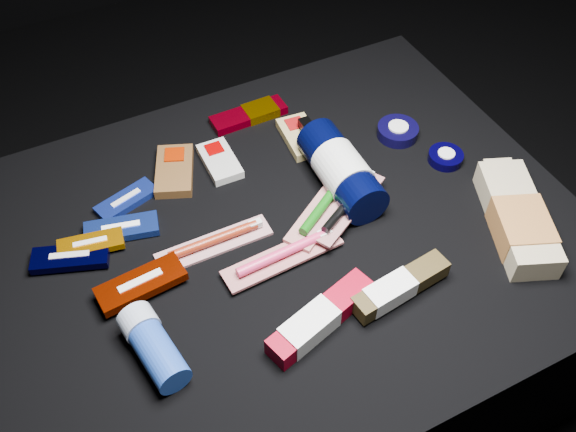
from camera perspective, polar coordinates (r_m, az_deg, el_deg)
name	(u,v)px	position (r m, az deg, el deg)	size (l,w,h in m)	color
ground	(284,350)	(1.40, -0.37, -11.84)	(3.00, 3.00, 0.00)	black
cloth_table	(283,298)	(1.23, -0.42, -7.30)	(0.98, 0.78, 0.40)	black
luna_bar_0	(126,200)	(1.13, -14.16, 1.36)	(0.11, 0.07, 0.01)	#1E38BD
luna_bar_1	(122,229)	(1.09, -14.58, -1.10)	(0.13, 0.07, 0.02)	#1B38A2
luna_bar_2	(70,258)	(1.07, -18.78, -3.54)	(0.13, 0.08, 0.02)	black
luna_bar_3	(91,244)	(1.08, -17.12, -2.40)	(0.11, 0.06, 0.01)	orange
luna_bar_4	(141,284)	(1.00, -12.93, -5.89)	(0.14, 0.06, 0.02)	#751501
clif_bar_0	(175,169)	(1.17, -10.05, 4.15)	(0.10, 0.13, 0.02)	#57371A
clif_bar_1	(219,160)	(1.17, -6.16, 5.00)	(0.06, 0.10, 0.02)	#B4B3AD
clif_bar_2	(300,135)	(1.22, 1.04, 7.20)	(0.07, 0.11, 0.02)	tan
power_bar	(253,114)	(1.26, -3.17, 9.07)	(0.15, 0.05, 0.02)	maroon
lotion_bottle	(341,170)	(1.11, 4.74, 4.11)	(0.08, 0.25, 0.08)	black
cream_tin_upper	(398,131)	(1.24, 9.72, 7.45)	(0.08, 0.08, 0.02)	black
cream_tin_lower	(446,157)	(1.21, 13.83, 5.12)	(0.06, 0.06, 0.02)	black
bodywash_bottle	(517,219)	(1.12, 19.73, -0.29)	(0.16, 0.24, 0.05)	tan
deodorant_stick	(153,346)	(0.93, -11.90, -11.23)	(0.07, 0.14, 0.05)	#1D3F98
toothbrush_pack_0	(215,242)	(1.05, -6.47, -2.28)	(0.19, 0.05, 0.02)	silver
toothbrush_pack_1	(284,255)	(1.01, -0.34, -3.46)	(0.20, 0.06, 0.02)	#AEA5A2
toothbrush_pack_2	(328,201)	(1.08, 3.56, 1.35)	(0.20, 0.15, 0.02)	#AFA7A5
toothbrush_pack_3	(348,204)	(1.07, 5.40, 1.11)	(0.18, 0.13, 0.02)	#B2A9A6
toothpaste_carton_red	(317,321)	(0.94, 2.61, -9.30)	(0.19, 0.09, 0.04)	maroon
toothpaste_carton_green	(397,288)	(0.98, 9.64, -6.36)	(0.17, 0.06, 0.03)	#362A11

